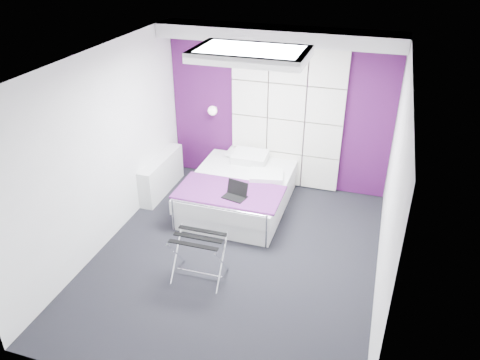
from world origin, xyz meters
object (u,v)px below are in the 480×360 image
object	(u,v)px
radiator	(162,175)
laptop	(235,193)
luggage_rack	(199,257)
bed	(239,191)
wall_lamp	(213,110)
nightstand	(241,152)

from	to	relation	value
radiator	laptop	xyz separation A→B (m)	(1.47, -0.63, 0.27)
radiator	luggage_rack	size ratio (longest dim) A/B	1.95
bed	luggage_rack	world-z (taller)	bed
radiator	bed	size ratio (longest dim) A/B	0.66
bed	laptop	size ratio (longest dim) A/B	5.79
radiator	bed	bearing A→B (deg)	-3.35
wall_lamp	radiator	xyz separation A→B (m)	(-0.64, -0.76, -0.92)
radiator	nightstand	bearing A→B (deg)	32.54
bed	nightstand	xyz separation A→B (m)	(-0.21, 0.80, 0.27)
radiator	laptop	distance (m)	1.62
wall_lamp	laptop	size ratio (longest dim) A/B	0.47
wall_lamp	nightstand	bearing A→B (deg)	-4.68
nightstand	bed	bearing A→B (deg)	-74.99
laptop	bed	bearing A→B (deg)	116.04
luggage_rack	nightstand	bearing A→B (deg)	94.92
laptop	wall_lamp	bearing A→B (deg)	133.85
bed	nightstand	size ratio (longest dim) A/B	4.11
wall_lamp	nightstand	size ratio (longest dim) A/B	0.34
radiator	laptop	bearing A→B (deg)	-23.08
luggage_rack	laptop	xyz separation A→B (m)	(0.08, 1.19, 0.27)
bed	laptop	distance (m)	0.64
wall_lamp	luggage_rack	size ratio (longest dim) A/B	0.24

